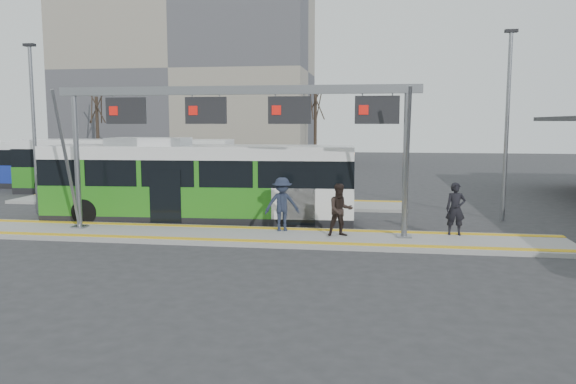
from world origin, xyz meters
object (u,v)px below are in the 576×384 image
passenger_a (456,209)px  passenger_b (340,210)px  gantry (237,116)px  hero_bus (199,183)px  passenger_c (282,204)px

passenger_a → passenger_b: bearing=-168.2°
gantry → passenger_b: size_ratio=7.11×
gantry → hero_bus: (-2.34, 2.79, -2.72)m
hero_bus → passenger_a: size_ratio=6.88×
passenger_b → passenger_c: passenger_c is taller
passenger_c → gantry: bearing=-175.8°
hero_bus → passenger_b: hero_bus is taller
hero_bus → passenger_a: 10.20m
gantry → passenger_c: gantry is taller
passenger_b → gantry: bearing=159.8°
hero_bus → passenger_c: size_ratio=6.51×
gantry → passenger_b: bearing=-1.9°
passenger_a → passenger_c: size_ratio=0.95×
gantry → passenger_c: bearing=19.8°
gantry → passenger_a: (7.63, 0.69, -3.23)m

